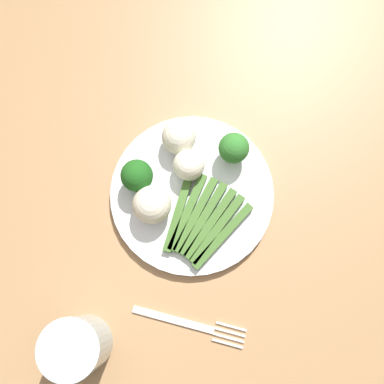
% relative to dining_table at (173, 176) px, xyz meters
% --- Properties ---
extents(ground_plane, '(6.00, 6.00, 0.02)m').
position_rel_dining_table_xyz_m(ground_plane, '(0.00, 0.00, -0.66)').
color(ground_plane, tan).
extents(dining_table, '(1.43, 0.80, 0.76)m').
position_rel_dining_table_xyz_m(dining_table, '(0.00, 0.00, 0.00)').
color(dining_table, '#9E754C').
rests_on(dining_table, ground_plane).
extents(plate, '(0.25, 0.25, 0.01)m').
position_rel_dining_table_xyz_m(plate, '(0.06, 0.03, 0.12)').
color(plate, white).
rests_on(plate, dining_table).
extents(asparagus_bundle, '(0.15, 0.13, 0.01)m').
position_rel_dining_table_xyz_m(asparagus_bundle, '(0.10, 0.05, 0.13)').
color(asparagus_bundle, '#3D6626').
rests_on(asparagus_bundle, plate).
extents(broccoli_front, '(0.05, 0.05, 0.06)m').
position_rel_dining_table_xyz_m(broccoli_front, '(0.04, -0.05, 0.16)').
color(broccoli_front, '#4C7F2B').
rests_on(broccoli_front, plate).
extents(broccoli_outer_edge, '(0.05, 0.05, 0.06)m').
position_rel_dining_table_xyz_m(broccoli_outer_edge, '(0.00, 0.09, 0.16)').
color(broccoli_outer_edge, '#609E3D').
rests_on(broccoli_outer_edge, plate).
extents(cauliflower_near_center, '(0.05, 0.05, 0.05)m').
position_rel_dining_table_xyz_m(cauliflower_near_center, '(0.02, 0.03, 0.15)').
color(cauliflower_near_center, white).
rests_on(cauliflower_near_center, plate).
extents(cauliflower_back, '(0.05, 0.05, 0.05)m').
position_rel_dining_table_xyz_m(cauliflower_back, '(-0.02, 0.01, 0.15)').
color(cauliflower_back, silver).
rests_on(cauliflower_back, plate).
extents(cauliflower_back_right, '(0.06, 0.06, 0.06)m').
position_rel_dining_table_xyz_m(cauliflower_back_right, '(0.09, -0.02, 0.15)').
color(cauliflower_back_right, silver).
rests_on(cauliflower_back_right, plate).
extents(fork, '(0.06, 0.16, 0.00)m').
position_rel_dining_table_xyz_m(fork, '(0.25, 0.03, 0.11)').
color(fork, silver).
rests_on(fork, dining_table).
extents(water_glass, '(0.08, 0.08, 0.10)m').
position_rel_dining_table_xyz_m(water_glass, '(0.28, -0.11, 0.16)').
color(water_glass, silver).
rests_on(water_glass, dining_table).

